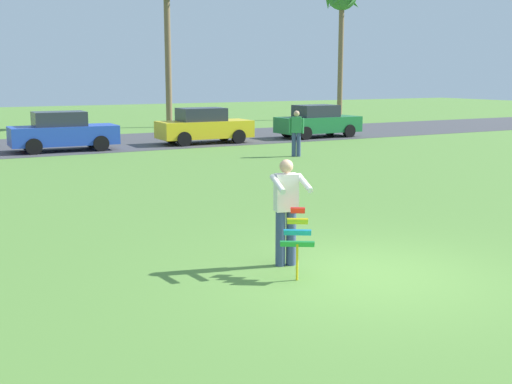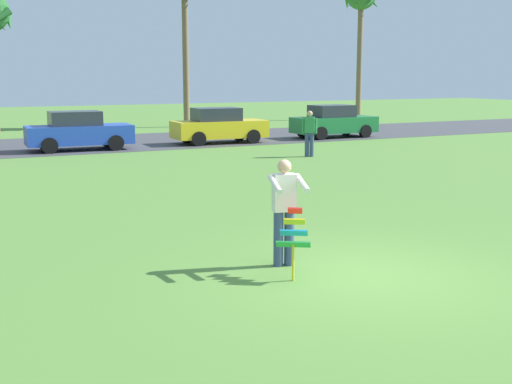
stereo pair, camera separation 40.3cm
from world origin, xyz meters
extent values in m
plane|color=#568438|center=(0.00, 0.00, 0.00)|extent=(120.00, 120.00, 0.00)
cube|color=#424247|center=(0.00, 21.77, 0.01)|extent=(120.00, 8.00, 0.01)
cylinder|color=#384772|center=(-0.79, 1.08, 0.45)|extent=(0.16, 0.16, 0.90)
cylinder|color=#384772|center=(-0.96, 1.12, 0.45)|extent=(0.16, 0.16, 0.90)
cube|color=silver|center=(-0.87, 1.10, 1.20)|extent=(0.40, 0.30, 0.60)
sphere|color=tan|center=(-0.87, 1.10, 1.62)|extent=(0.22, 0.22, 0.22)
cylinder|color=silver|center=(-0.72, 0.81, 1.38)|extent=(0.22, 0.59, 0.24)
cylinder|color=silver|center=(-1.15, 0.91, 1.38)|extent=(0.22, 0.59, 0.24)
cube|color=red|center=(-0.88, 0.75, 0.97)|extent=(0.26, 0.24, 0.12)
cube|color=yellow|center=(-0.96, 0.61, 0.84)|extent=(0.35, 0.29, 0.12)
cube|color=#1E99D8|center=(-1.05, 0.47, 0.70)|extent=(0.43, 0.34, 0.12)
cube|color=green|center=(-1.14, 0.34, 0.56)|extent=(0.51, 0.39, 0.12)
cylinder|color=yellow|center=(-1.14, 0.34, 0.28)|extent=(0.04, 0.04, 0.56)
cube|color=#2347B7|center=(-0.31, 19.37, 0.64)|extent=(4.26, 1.85, 0.76)
cube|color=#282D38|center=(-0.46, 19.37, 1.30)|extent=(2.07, 1.47, 0.60)
cylinder|color=black|center=(1.02, 20.13, 0.32)|extent=(0.65, 0.24, 0.64)
cylinder|color=black|center=(0.96, 18.51, 0.32)|extent=(0.65, 0.24, 0.64)
cylinder|color=black|center=(-1.59, 20.22, 0.32)|extent=(0.65, 0.24, 0.64)
cylinder|color=black|center=(-1.64, 18.61, 0.32)|extent=(0.65, 0.24, 0.64)
cube|color=yellow|center=(5.94, 19.37, 0.64)|extent=(4.25, 1.83, 0.76)
cube|color=#282D38|center=(5.79, 19.37, 1.30)|extent=(2.06, 1.46, 0.60)
cylinder|color=black|center=(7.26, 20.13, 0.32)|extent=(0.65, 0.24, 0.64)
cylinder|color=black|center=(7.21, 18.52, 0.32)|extent=(0.65, 0.24, 0.64)
cylinder|color=black|center=(4.66, 20.21, 0.32)|extent=(0.65, 0.24, 0.64)
cylinder|color=black|center=(4.61, 18.60, 0.32)|extent=(0.65, 0.24, 0.64)
cube|color=#1E7238|center=(12.09, 19.37, 0.64)|extent=(4.23, 1.78, 0.76)
cube|color=#282D38|center=(11.94, 19.36, 1.30)|extent=(2.04, 1.43, 0.60)
cylinder|color=black|center=(13.38, 20.20, 0.32)|extent=(0.64, 0.23, 0.64)
cylinder|color=black|center=(13.41, 18.58, 0.32)|extent=(0.64, 0.23, 0.64)
cylinder|color=black|center=(10.78, 20.15, 0.32)|extent=(0.64, 0.23, 0.64)
cylinder|color=black|center=(10.81, 18.53, 0.32)|extent=(0.64, 0.23, 0.64)
cylinder|color=brown|center=(8.05, 29.13, 4.11)|extent=(0.36, 0.36, 8.22)
cylinder|color=brown|center=(21.14, 30.10, 4.13)|extent=(0.36, 0.36, 8.26)
cone|color=#387A33|center=(22.09, 30.10, 8.01)|extent=(0.44, 1.56, 1.28)
cone|color=#387A33|center=(21.43, 31.00, 8.01)|extent=(1.62, 0.90, 1.28)
cone|color=#387A33|center=(20.37, 30.66, 8.01)|extent=(1.27, 1.52, 1.28)
cone|color=#387A33|center=(20.37, 29.54, 8.01)|extent=(1.27, 1.52, 1.28)
cone|color=#387A33|center=(21.43, 29.19, 8.01)|extent=(1.62, 0.90, 1.28)
cylinder|color=#384772|center=(7.07, 13.25, 0.45)|extent=(0.16, 0.16, 0.90)
cylinder|color=#384772|center=(6.93, 13.36, 0.45)|extent=(0.16, 0.16, 0.90)
cube|color=#338C4C|center=(7.00, 13.31, 1.20)|extent=(0.42, 0.39, 0.60)
sphere|color=tan|center=(7.00, 13.31, 1.62)|extent=(0.22, 0.22, 0.22)
cylinder|color=#338C4C|center=(7.19, 13.17, 1.17)|extent=(0.09, 0.09, 0.58)
cylinder|color=#338C4C|center=(6.81, 13.45, 1.17)|extent=(0.09, 0.09, 0.58)
camera|label=1|loc=(-6.23, -7.67, 3.04)|focal=46.01mm
camera|label=2|loc=(-5.87, -7.86, 3.04)|focal=46.01mm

